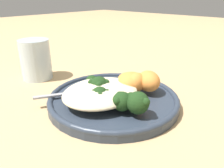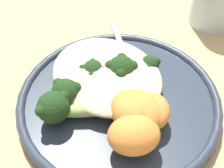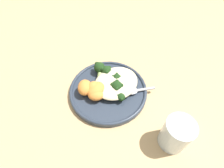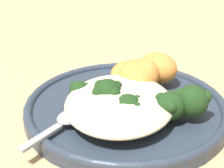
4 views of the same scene
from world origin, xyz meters
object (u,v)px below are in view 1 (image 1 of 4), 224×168
Objects in this scene: plate at (113,99)px; broccoli_stalk_1 at (103,86)px; broccoli_stalk_4 at (135,101)px; sweet_potato_chunk_2 at (148,81)px; sweet_potato_chunk_3 at (131,81)px; broccoli_stalk_3 at (123,98)px; spoon at (71,92)px; broccoli_stalk_2 at (109,94)px; water_glass at (36,59)px; sweet_potato_chunk_1 at (136,82)px; broccoli_stalk_0 at (101,84)px; quinoa_mound at (101,92)px; sweet_potato_chunk_0 at (129,80)px.

broccoli_stalk_1 reaches higher than plate.
broccoli_stalk_4 is 0.09m from sweet_potato_chunk_2.
sweet_potato_chunk_3 is (0.04, -0.01, 0.03)m from plate.
plate is at bearing -151.61° from broccoli_stalk_3.
broccoli_stalk_4 is (-0.02, -0.07, 0.03)m from plate.
spoon is at bearing 142.89° from sweet_potato_chunk_3.
sweet_potato_chunk_2 reaches higher than broccoli_stalk_4.
broccoli_stalk_2 is 1.11× the size of broccoli_stalk_4.
water_glass is at bearing 104.95° from sweet_potato_chunk_3.
broccoli_stalk_1 is 0.07m from sweet_potato_chunk_1.
broccoli_stalk_2 is at bearing 111.38° from broccoli_stalk_1.
water_glass is (-0.07, 0.27, 0.01)m from sweet_potato_chunk_3.
broccoli_stalk_0 is 1.05× the size of spoon.
sweet_potato_chunk_3 is at bearing -14.97° from plate.
broccoli_stalk_0 reaches higher than spoon.
quinoa_mound is 0.02m from broccoli_stalk_2.
broccoli_stalk_3 is (-0.02, -0.05, 0.03)m from plate.
broccoli_stalk_0 is (0.00, 0.04, 0.02)m from plate.
sweet_potato_chunk_1 is (-0.01, -0.03, 0.00)m from sweet_potato_chunk_0.
broccoli_stalk_3 is 1.08× the size of water_glass.
sweet_potato_chunk_0 is 0.27m from water_glass.
water_glass is at bearing -142.60° from broccoli_stalk_4.
plate is 5.29× the size of sweet_potato_chunk_0.
water_glass is (-0.08, 0.25, 0.01)m from sweet_potato_chunk_0.
sweet_potato_chunk_2 is at bearing -171.08° from broccoli_stalk_1.
broccoli_stalk_1 is 1.11× the size of sweet_potato_chunk_3.
sweet_potato_chunk_0 is 0.02m from sweet_potato_chunk_3.
broccoli_stalk_2 is 1.69× the size of sweet_potato_chunk_3.
quinoa_mound is at bearing 153.84° from sweet_potato_chunk_2.
broccoli_stalk_4 is at bearing -105.57° from plate.
spoon is at bearing 115.68° from quinoa_mound.
sweet_potato_chunk_2 is 0.31m from water_glass.
sweet_potato_chunk_2 is 0.56× the size of water_glass.
sweet_potato_chunk_3 reaches higher than broccoli_stalk_2.
water_glass reaches higher than quinoa_mound.
plate is 1.70× the size of quinoa_mound.
plate is 2.66× the size of broccoli_stalk_4.
broccoli_stalk_0 is at bearing -111.82° from broccoli_stalk_2.
broccoli_stalk_2 is (-0.03, -0.05, 0.00)m from broccoli_stalk_0.
plate is 5.91× the size of sweet_potato_chunk_1.
broccoli_stalk_4 is at bearing -160.72° from sweet_potato_chunk_2.
broccoli_stalk_4 reaches higher than broccoli_stalk_1.
broccoli_stalk_2 is (0.01, -0.02, -0.00)m from quinoa_mound.
broccoli_stalk_4 reaches higher than broccoli_stalk_0.
broccoli_stalk_0 is at bearing 85.14° from plate.
broccoli_stalk_3 is 0.30m from water_glass.
sweet_potato_chunk_2 is at bearing -72.33° from water_glass.
broccoli_stalk_0 is 2.06× the size of sweet_potato_chunk_0.
broccoli_stalk_0 is 0.03m from broccoli_stalk_1.
broccoli_stalk_0 is at bearing -81.63° from water_glass.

